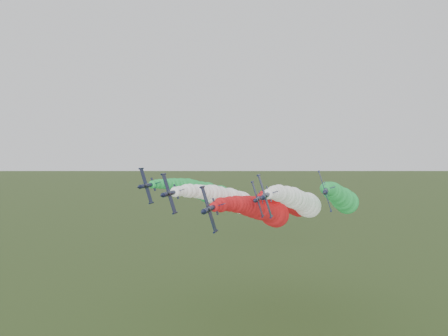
% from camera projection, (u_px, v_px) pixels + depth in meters
% --- Properties ---
extents(jet_lead, '(10.98, 60.09, 16.30)m').
position_uv_depth(jet_lead, '(262.00, 210.00, 116.61)').
color(jet_lead, black).
rests_on(jet_lead, ground).
extents(jet_inner_left, '(10.23, 59.34, 15.56)m').
position_uv_depth(jet_inner_left, '(228.00, 199.00, 127.86)').
color(jet_inner_left, black).
rests_on(jet_inner_left, ground).
extents(jet_inner_right, '(10.78, 59.89, 16.11)m').
position_uv_depth(jet_inner_right, '(299.00, 201.00, 122.07)').
color(jet_inner_right, black).
rests_on(jet_inner_right, ground).
extents(jet_outer_left, '(10.50, 59.45, 15.72)m').
position_uv_depth(jet_outer_left, '(206.00, 192.00, 139.41)').
color(jet_outer_left, black).
rests_on(jet_outer_left, ground).
extents(jet_outer_right, '(10.92, 60.03, 16.25)m').
position_uv_depth(jet_outer_right, '(340.00, 197.00, 127.30)').
color(jet_outer_right, black).
rests_on(jet_outer_right, ground).
extents(jet_trail, '(10.63, 59.74, 15.95)m').
position_uv_depth(jet_trail, '(288.00, 202.00, 139.47)').
color(jet_trail, black).
rests_on(jet_trail, ground).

